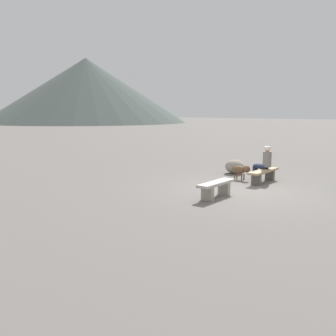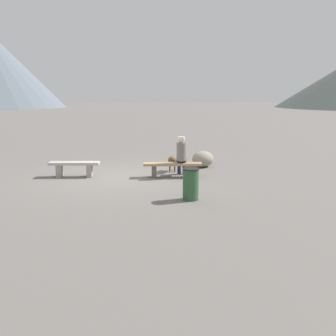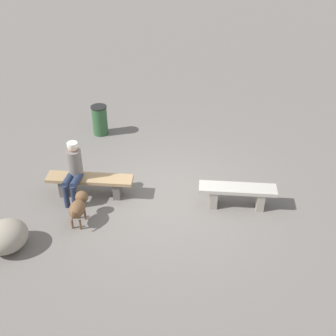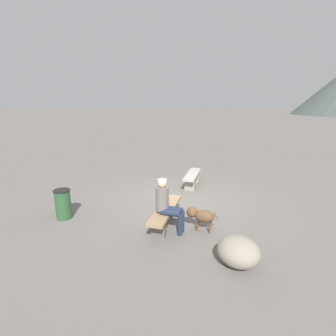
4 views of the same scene
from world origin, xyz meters
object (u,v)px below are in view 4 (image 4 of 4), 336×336
at_px(bench_right, 166,213).
at_px(boulder, 238,251).
at_px(seated_person, 167,203).
at_px(dog, 201,215).
at_px(trash_bin, 63,204).
at_px(bench_left, 192,177).

xyz_separation_m(bench_right, boulder, (1.07, 1.74, -0.04)).
distance_m(seated_person, dog, 0.86).
bearing_deg(bench_right, seated_person, 21.81).
distance_m(seated_person, boulder, 1.85).
xyz_separation_m(bench_right, dog, (-0.01, 0.86, 0.05)).
relative_size(trash_bin, boulder, 0.97).
distance_m(bench_right, boulder, 2.04).
bearing_deg(trash_bin, boulder, 81.61).
bearing_deg(trash_bin, bench_right, 99.32).
height_order(bench_left, boulder, boulder).
xyz_separation_m(bench_right, trash_bin, (0.43, -2.61, 0.07)).
height_order(bench_left, seated_person, seated_person).
distance_m(bench_left, bench_right, 3.03).
bearing_deg(bench_left, boulder, 21.11).
relative_size(bench_left, bench_right, 0.86).
bearing_deg(bench_left, dog, 13.76).
relative_size(bench_left, boulder, 1.95).
relative_size(bench_right, boulder, 2.26).
bearing_deg(seated_person, dog, 113.87).
xyz_separation_m(bench_left, boulder, (4.10, 1.71, -0.04)).
distance_m(bench_left, boulder, 4.44).
xyz_separation_m(bench_left, bench_right, (3.03, -0.03, 0.00)).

